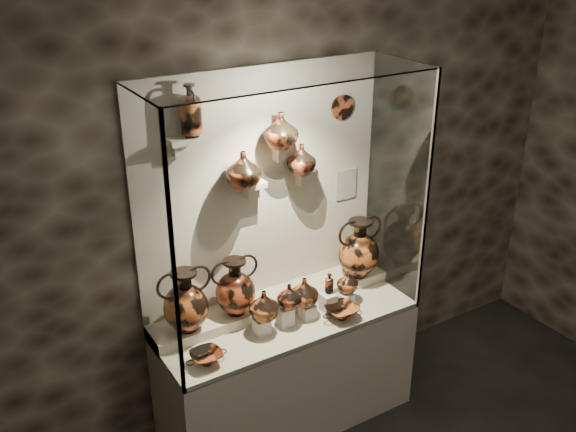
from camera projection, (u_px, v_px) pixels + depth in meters
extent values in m
cube|color=black|center=(261.00, 192.00, 4.05)|extent=(5.00, 0.02, 3.20)
cube|color=beige|center=(287.00, 372.00, 4.30)|extent=(1.70, 0.60, 0.80)
cube|color=#BFB094|center=(287.00, 320.00, 4.13)|extent=(1.68, 0.58, 0.03)
cube|color=#BFB094|center=(274.00, 303.00, 4.25)|extent=(1.70, 0.25, 0.10)
cube|color=beige|center=(261.00, 192.00, 4.05)|extent=(1.70, 0.03, 1.60)
cube|color=white|center=(315.00, 227.00, 3.57)|extent=(1.70, 0.01, 1.60)
cube|color=white|center=(152.00, 243.00, 3.40)|extent=(0.01, 0.60, 1.60)
cube|color=white|center=(397.00, 182.00, 4.21)|extent=(0.01, 0.60, 1.60)
cube|color=white|center=(287.00, 75.00, 3.47)|extent=(1.70, 0.60, 0.01)
cube|color=gray|center=(174.00, 265.00, 3.18)|extent=(0.02, 0.02, 1.60)
cube|color=gray|center=(427.00, 197.00, 3.98)|extent=(0.02, 0.02, 1.60)
cube|color=silver|center=(261.00, 326.00, 3.96)|extent=(0.09, 0.09, 0.10)
cube|color=silver|center=(285.00, 316.00, 4.03)|extent=(0.09, 0.09, 0.13)
cube|color=silver|center=(307.00, 311.00, 4.12)|extent=(0.09, 0.09, 0.09)
cube|color=silver|center=(328.00, 302.00, 4.19)|extent=(0.09, 0.09, 0.12)
cube|color=silver|center=(345.00, 299.00, 4.27)|extent=(0.09, 0.09, 0.08)
cube|color=beige|center=(180.00, 141.00, 3.54)|extent=(0.14, 0.12, 0.04)
cube|color=beige|center=(253.00, 184.00, 3.90)|extent=(0.14, 0.12, 0.04)
cube|color=beige|center=(281.00, 147.00, 3.91)|extent=(0.10, 0.12, 0.04)
cube|color=beige|center=(305.00, 173.00, 4.08)|extent=(0.14, 0.12, 0.04)
imported|color=#AE5321|center=(264.00, 305.00, 3.90)|extent=(0.19, 0.19, 0.20)
imported|color=#A23A1C|center=(289.00, 296.00, 3.97)|extent=(0.18, 0.18, 0.16)
imported|color=#AE5321|center=(304.00, 292.00, 4.07)|extent=(0.22, 0.22, 0.19)
imported|color=#AE5321|center=(347.00, 282.00, 4.24)|extent=(0.16, 0.16, 0.15)
imported|color=#A23A1C|center=(243.00, 170.00, 3.76)|extent=(0.27, 0.27, 0.22)
imported|color=#A23A1C|center=(281.00, 130.00, 3.80)|extent=(0.28, 0.28, 0.22)
imported|color=#A23A1C|center=(301.00, 159.00, 3.97)|extent=(0.19, 0.19, 0.19)
cylinder|color=#963D1D|center=(342.00, 107.00, 4.11)|extent=(0.17, 0.02, 0.17)
cube|color=beige|center=(346.00, 184.00, 4.37)|extent=(0.16, 0.01, 0.21)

